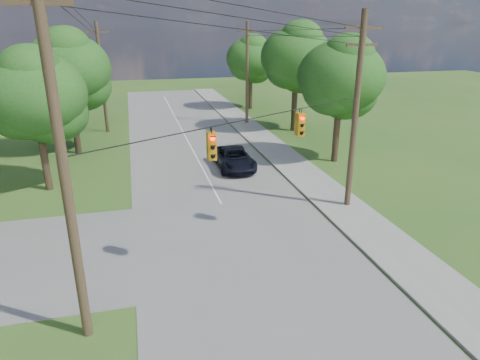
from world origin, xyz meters
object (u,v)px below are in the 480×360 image
object	(u,v)px
pole_north_w	(102,77)
car_main_north	(234,158)
pole_ne	(356,111)
pole_north_e	(247,73)
pole_sw	(62,157)

from	to	relation	value
pole_north_w	car_main_north	bearing A→B (deg)	-56.30
pole_ne	pole_north_e	bearing A→B (deg)	90.00
pole_sw	pole_north_w	size ratio (longest dim) A/B	1.20
pole_ne	car_main_north	size ratio (longest dim) A/B	2.01
pole_ne	pole_north_w	distance (m)	26.03
pole_sw	pole_ne	bearing A→B (deg)	29.38
pole_sw	pole_north_e	xyz separation A→B (m)	(13.50, 29.60, -1.10)
pole_ne	car_main_north	world-z (taller)	pole_ne
pole_sw	pole_ne	size ratio (longest dim) A/B	1.14
pole_north_e	car_main_north	size ratio (longest dim) A/B	1.91
pole_north_w	car_main_north	distance (m)	17.18
pole_sw	car_main_north	size ratio (longest dim) A/B	2.29
pole_sw	pole_north_w	world-z (taller)	pole_sw
pole_ne	pole_north_e	distance (m)	22.00
pole_ne	pole_north_w	bearing A→B (deg)	122.29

